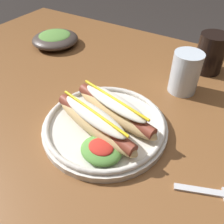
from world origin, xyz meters
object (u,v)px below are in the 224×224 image
at_px(fork, 215,193).
at_px(water_cup, 185,73).
at_px(hot_dog_plate, 105,122).
at_px(side_bowl, 55,39).
at_px(soda_cup, 211,53).

relative_size(fork, water_cup, 1.06).
bearing_deg(hot_dog_plate, water_cup, 68.47).
relative_size(water_cup, side_bowl, 0.68).
height_order(hot_dog_plate, side_bowl, hot_dog_plate).
height_order(hot_dog_plate, water_cup, water_cup).
relative_size(hot_dog_plate, water_cup, 2.51).
xyz_separation_m(fork, side_bowl, (-0.64, 0.30, 0.02)).
bearing_deg(fork, side_bowl, 133.67).
height_order(soda_cup, side_bowl, soda_cup).
xyz_separation_m(hot_dog_plate, soda_cup, (0.13, 0.38, 0.03)).
bearing_deg(soda_cup, side_bowl, -167.81).
bearing_deg(water_cup, soda_cup, 77.82).
relative_size(fork, side_bowl, 0.72).
relative_size(soda_cup, side_bowl, 0.70).
bearing_deg(side_bowl, soda_cup, 12.19).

